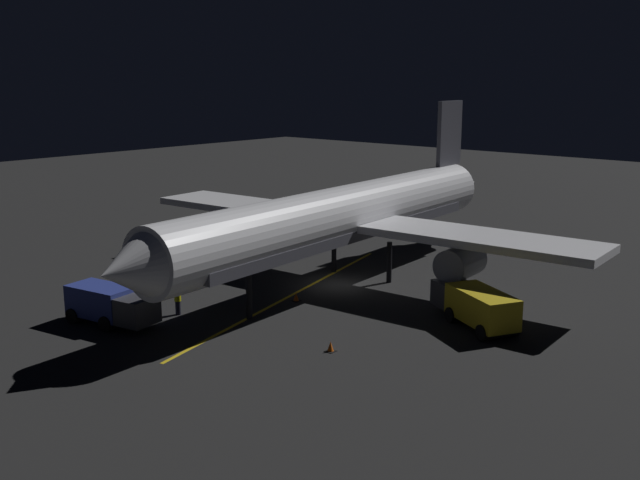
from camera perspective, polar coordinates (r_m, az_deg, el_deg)
ground_plane at (r=50.89m, az=1.47°, el=-3.59°), size 180.00×180.00×0.20m
apron_guide_stripe at (r=48.48m, az=-2.26°, el=-4.29°), size 6.47×25.64×0.01m
airliner at (r=50.28m, az=1.91°, el=1.76°), size 34.53×40.05×12.04m
baggage_truck at (r=44.30m, az=-15.89°, el=-4.85°), size 5.92×3.04×2.20m
catering_truck at (r=43.35m, az=11.87°, el=-4.98°), size 6.67×4.89×2.21m
ground_crew_worker at (r=45.24m, az=-10.89°, el=-4.59°), size 0.40×0.40×1.74m
traffic_cone_near_left at (r=38.86m, az=0.81°, el=-8.23°), size 0.50×0.50×0.55m
traffic_cone_near_right at (r=47.28m, az=-1.85°, el=-4.42°), size 0.50×0.50×0.55m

